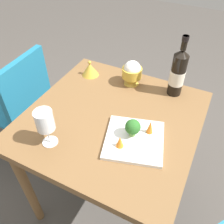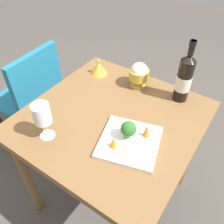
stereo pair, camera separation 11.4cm
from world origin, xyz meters
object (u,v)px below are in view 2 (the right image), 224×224
Objects in this scene: wine_glass at (42,115)px; carrot_garnish_right at (147,130)px; rice_bowl at (139,74)px; chair_near_window at (33,92)px; broccoli_floret at (128,129)px; rice_bowl_lid at (99,68)px; serving_plate at (129,142)px; wine_bottle at (184,78)px; carrot_garnish_left at (113,142)px.

carrot_garnish_right is (0.23, -0.37, -0.08)m from wine_glass.
wine_glass reaches higher than rice_bowl.
chair_near_window is 0.92m from broccoli_floret.
broccoli_floret reaches higher than rice_bowl_lid.
chair_near_window is at bearing 79.28° from broccoli_floret.
broccoli_floret is at bearing -156.50° from rice_bowl.
rice_bowl is at bearing 34.74° from carrot_garnish_right.
broccoli_floret is (-0.35, -0.42, 0.03)m from rice_bowl_lid.
rice_bowl is 1.65× the size of broccoli_floret.
serving_plate is 3.61× the size of broccoli_floret.
wine_bottle reaches higher than broccoli_floret.
carrot_garnish_left is (-0.48, 0.10, -0.09)m from wine_bottle.
rice_bowl reaches higher than carrot_garnish_left.
rice_bowl is 2.55× the size of carrot_garnish_left.
rice_bowl is 0.46× the size of serving_plate.
broccoli_floret is at bearing -103.55° from chair_near_window.
rice_bowl_lid is at bearing 58.22° from carrot_garnish_right.
rice_bowl_lid is (0.18, -0.45, 0.26)m from chair_near_window.
rice_bowl_lid is at bearing 50.21° from broccoli_floret.
broccoli_floret is at bearing -129.79° from rice_bowl_lid.
carrot_garnish_right is (-0.35, 0.02, -0.08)m from wine_bottle.
carrot_garnish_left reaches higher than serving_plate.
wine_bottle reaches higher than wine_glass.
chair_near_window reaches higher than carrot_garnish_left.
broccoli_floret reaches higher than chair_near_window.
wine_glass is 2.09× the size of broccoli_floret.
carrot_garnish_left is at bearing -162.92° from rice_bowl.
serving_plate is (-0.39, -0.18, -0.07)m from rice_bowl.
broccoli_floret is (-0.40, 0.08, -0.06)m from wine_bottle.
rice_bowl is at bearing 23.50° from broccoli_floret.
carrot_garnish_left is (-0.45, -0.14, -0.03)m from rice_bowl.
wine_glass is 0.36m from broccoli_floret.
rice_bowl is 0.39m from carrot_garnish_right.
wine_glass reaches higher than serving_plate.
carrot_garnish_right is at bearing -57.72° from wine_glass.
carrot_garnish_left is at bearing 168.09° from wine_bottle.
serving_plate is (-0.36, -0.43, -0.03)m from rice_bowl_lid.
wine_glass is (-0.58, 0.39, -0.00)m from wine_bottle.
wine_bottle reaches higher than rice_bowl.
chair_near_window is at bearing 106.76° from rice_bowl.
chair_near_window is 0.97m from carrot_garnish_right.
rice_bowl_lid reaches higher than serving_plate.
carrot_garnish_left is (-0.43, -0.39, 0.01)m from rice_bowl_lid.
rice_bowl_lid is at bearing -70.56° from chair_near_window.
carrot_garnish_right reaches higher than carrot_garnish_left.
broccoli_floret reaches higher than carrot_garnish_left.
wine_glass is 0.32m from carrot_garnish_left.
rice_bowl reaches higher than carrot_garnish_right.
broccoli_floret is 1.54× the size of carrot_garnish_left.
broccoli_floret is at bearing -59.24° from wine_glass.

